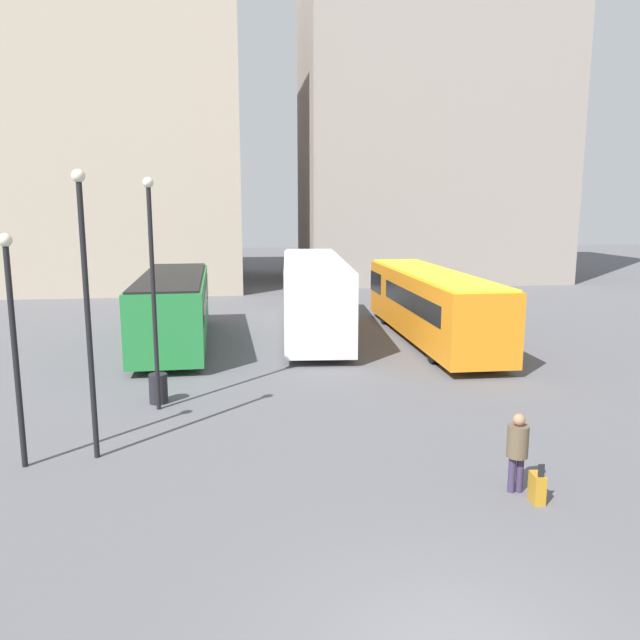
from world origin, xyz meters
TOP-DOWN VIEW (x-y plane):
  - building_block_left at (-15.77, 41.00)m, footprint 26.76×16.42m
  - building_block_right at (11.82, 41.00)m, footprint 18.86×11.37m
  - bus_0 at (-5.26, 18.96)m, footprint 2.92×10.45m
  - bus_1 at (0.61, 20.42)m, footprint 3.45×12.05m
  - bus_2 at (5.25, 18.51)m, footprint 2.47×12.46m
  - traveler at (2.68, 4.44)m, footprint 0.44×0.44m
  - suitcase at (2.90, 3.97)m, footprint 0.24×0.40m
  - lamp_post_0 at (-4.88, 10.54)m, footprint 0.28×0.28m
  - lamp_post_1 at (-7.26, 6.94)m, footprint 0.28×0.28m
  - lamp_post_2 at (-5.83, 7.27)m, footprint 0.28×0.28m
  - trash_bin at (-4.95, 11.11)m, footprint 0.52×0.52m

SIDE VIEW (x-z plane):
  - suitcase at x=2.90m, z-range -0.12..0.70m
  - trash_bin at x=-4.95m, z-range 0.00..0.85m
  - traveler at x=2.68m, z-range 0.15..1.75m
  - bus_0 at x=-5.26m, z-range 0.13..2.97m
  - bus_2 at x=5.25m, z-range 0.14..3.03m
  - bus_1 at x=0.61m, z-range 0.15..3.49m
  - lamp_post_1 at x=-7.26m, z-range 0.49..5.47m
  - lamp_post_0 at x=-4.88m, z-range 0.51..6.78m
  - lamp_post_2 at x=-5.83m, z-range 0.51..6.79m
  - building_block_left at x=-15.77m, z-range 0.00..21.87m
  - building_block_right at x=11.82m, z-range 0.00..30.03m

